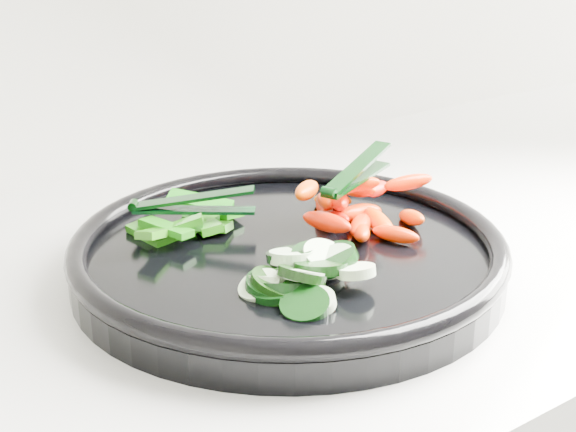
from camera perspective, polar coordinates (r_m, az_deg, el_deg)
veggie_tray at (r=0.69m, az=0.00°, el=-2.67°), size 0.40×0.40×0.04m
cucumber_pile at (r=0.62m, az=0.65°, el=-4.30°), size 0.11×0.11×0.04m
carrot_pile at (r=0.73m, az=4.70°, el=0.59°), size 0.14×0.14×0.05m
pepper_pile at (r=0.73m, az=-7.23°, el=-0.50°), size 0.12×0.09×0.04m
tong_carrot at (r=0.73m, az=4.83°, el=2.98°), size 0.11×0.06×0.02m
tong_pepper at (r=0.72m, az=-7.00°, el=0.84°), size 0.10×0.08×0.02m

